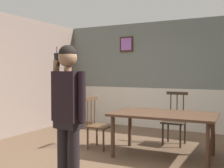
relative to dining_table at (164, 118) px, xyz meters
name	(u,v)px	position (x,y,z in m)	size (l,w,h in m)	color
ground_plane	(128,167)	(-0.31, -0.78, -0.67)	(7.04, 7.04, 0.00)	brown
room_back_partition	(179,77)	(-0.32, 2.31, 0.65)	(6.40, 0.17, 2.73)	slate
dining_table	(164,118)	(0.00, 0.00, 0.00)	(1.79, 1.10, 0.75)	#4C3323
chair_near_window	(98,124)	(-1.26, -0.06, -0.21)	(0.43, 0.43, 0.96)	#513823
chair_at_table_head	(175,120)	(-0.04, 0.89, -0.18)	(0.44, 0.44, 1.05)	#2D2319
person_figure	(68,107)	(-0.61, -1.87, 0.36)	(0.53, 0.26, 1.78)	black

